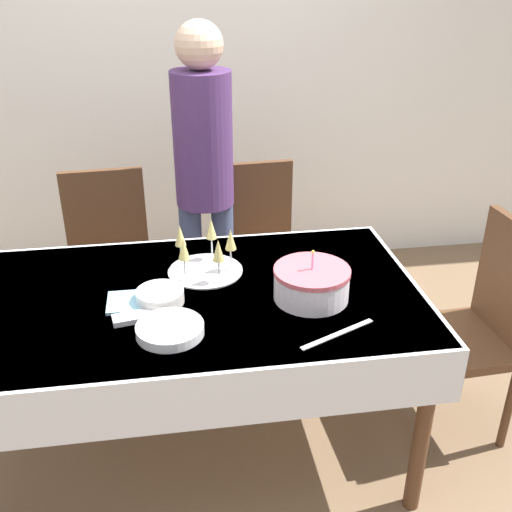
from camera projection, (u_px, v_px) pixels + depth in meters
name	position (u px, v px, depth m)	size (l,w,h in m)	color
ground_plane	(202.00, 449.00, 2.55)	(12.00, 12.00, 0.00)	brown
wall_back	(171.00, 56.00, 3.48)	(8.00, 0.05, 2.70)	silver
dining_table	(195.00, 317.00, 2.25)	(1.69, 0.97, 0.77)	white
dining_chair_far_left	(110.00, 260.00, 2.97)	(0.44, 0.44, 0.96)	#51331E
dining_chair_far_right	(258.00, 250.00, 3.07)	(0.45, 0.45, 0.96)	#51331E
dining_chair_right_end	(478.00, 322.00, 2.47)	(0.44, 0.44, 0.96)	#51331E
birthday_cake	(312.00, 284.00, 2.15)	(0.28, 0.28, 0.19)	white
champagne_tray	(205.00, 253.00, 2.32)	(0.29, 0.29, 0.18)	silver
plate_stack_main	(170.00, 329.00, 1.96)	(0.22, 0.22, 0.03)	white
plate_stack_dessert	(160.00, 296.00, 2.14)	(0.17, 0.17, 0.05)	silver
cake_knife	(338.00, 334.00, 1.97)	(0.28, 0.14, 0.00)	silver
fork_pile	(138.00, 317.00, 2.05)	(0.18, 0.09, 0.02)	silver
napkin_pile	(128.00, 302.00, 2.14)	(0.15, 0.15, 0.01)	#8CC6E0
person_standing	(204.00, 165.00, 2.84)	(0.28, 0.28, 1.64)	#3F4C72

